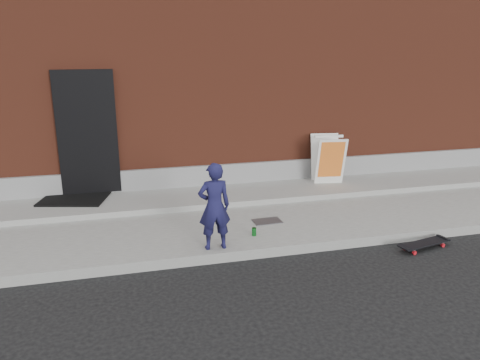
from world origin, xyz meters
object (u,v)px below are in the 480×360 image
object	(u,v)px
child	(214,206)
skateboard	(424,244)
pizza_sign	(328,159)
soda_can	(254,232)

from	to	relation	value
child	skateboard	xyz separation A→B (m)	(3.10, -0.47, -0.70)
pizza_sign	soda_can	size ratio (longest dim) A/B	7.63
child	pizza_sign	bearing A→B (deg)	-140.98
skateboard	soda_can	world-z (taller)	soda_can
child	pizza_sign	size ratio (longest dim) A/B	1.30
skateboard	pizza_sign	bearing A→B (deg)	95.78
skateboard	pizza_sign	world-z (taller)	pizza_sign
skateboard	pizza_sign	size ratio (longest dim) A/B	0.91
child	soda_can	size ratio (longest dim) A/B	9.94
skateboard	pizza_sign	distance (m)	2.94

